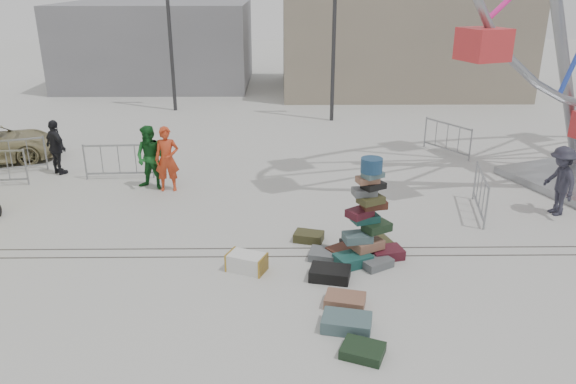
{
  "coord_description": "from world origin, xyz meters",
  "views": [
    {
      "loc": [
        0.86,
        -10.4,
        5.8
      ],
      "look_at": [
        1.01,
        1.67,
        1.11
      ],
      "focal_mm": 35.0,
      "sensor_mm": 36.0,
      "label": 1
    }
  ],
  "objects_px": {
    "lamp_post_left": "(170,7)",
    "pedestrian_green": "(150,158)",
    "barricade_wheel_back": "(447,138)",
    "barricade_wheel_front": "(480,194)",
    "pedestrian_red": "(167,159)",
    "pedestrian_black": "(56,147)",
    "barricade_dummy_b": "(11,156)",
    "pedestrian_grey": "(560,181)",
    "steamer_trunk": "(247,262)",
    "suitcase_tower": "(366,231)",
    "lamp_post_right": "(337,10)",
    "barricade_dummy_c": "(119,161)"
  },
  "relations": [
    {
      "from": "lamp_post_left",
      "to": "pedestrian_green",
      "type": "distance_m",
      "value": 10.75
    },
    {
      "from": "barricade_wheel_back",
      "to": "pedestrian_green",
      "type": "xyz_separation_m",
      "value": [
        -9.44,
        -3.26,
        0.37
      ]
    },
    {
      "from": "barricade_wheel_front",
      "to": "pedestrian_red",
      "type": "distance_m",
      "value": 8.55
    },
    {
      "from": "barricade_wheel_front",
      "to": "pedestrian_green",
      "type": "height_order",
      "value": "pedestrian_green"
    },
    {
      "from": "pedestrian_red",
      "to": "pedestrian_black",
      "type": "bearing_deg",
      "value": 153.56
    },
    {
      "from": "barricade_dummy_b",
      "to": "pedestrian_grey",
      "type": "relative_size",
      "value": 1.11
    },
    {
      "from": "pedestrian_green",
      "to": "barricade_dummy_b",
      "type": "bearing_deg",
      "value": -176.94
    },
    {
      "from": "steamer_trunk",
      "to": "barricade_wheel_back",
      "type": "height_order",
      "value": "barricade_wheel_back"
    },
    {
      "from": "barricade_dummy_b",
      "to": "pedestrian_green",
      "type": "distance_m",
      "value": 4.87
    },
    {
      "from": "suitcase_tower",
      "to": "steamer_trunk",
      "type": "xyz_separation_m",
      "value": [
        -2.56,
        -0.54,
        -0.46
      ]
    },
    {
      "from": "lamp_post_left",
      "to": "barricade_dummy_b",
      "type": "distance_m",
      "value": 10.22
    },
    {
      "from": "lamp_post_right",
      "to": "steamer_trunk",
      "type": "height_order",
      "value": "lamp_post_right"
    },
    {
      "from": "lamp_post_left",
      "to": "pedestrian_black",
      "type": "relative_size",
      "value": 4.68
    },
    {
      "from": "barricade_wheel_back",
      "to": "pedestrian_green",
      "type": "relative_size",
      "value": 1.08
    },
    {
      "from": "suitcase_tower",
      "to": "barricade_wheel_back",
      "type": "relative_size",
      "value": 1.15
    },
    {
      "from": "lamp_post_left",
      "to": "pedestrian_grey",
      "type": "relative_size",
      "value": 4.43
    },
    {
      "from": "barricade_dummy_c",
      "to": "pedestrian_red",
      "type": "distance_m",
      "value": 1.97
    },
    {
      "from": "steamer_trunk",
      "to": "lamp_post_right",
      "type": "bearing_deg",
      "value": 99.52
    },
    {
      "from": "pedestrian_red",
      "to": "pedestrian_grey",
      "type": "bearing_deg",
      "value": -14.95
    },
    {
      "from": "lamp_post_right",
      "to": "steamer_trunk",
      "type": "relative_size",
      "value": 10.07
    },
    {
      "from": "lamp_post_left",
      "to": "pedestrian_red",
      "type": "xyz_separation_m",
      "value": [
        1.53,
        -10.25,
        -3.55
      ]
    },
    {
      "from": "suitcase_tower",
      "to": "barricade_wheel_front",
      "type": "height_order",
      "value": "suitcase_tower"
    },
    {
      "from": "pedestrian_red",
      "to": "suitcase_tower",
      "type": "bearing_deg",
      "value": -44.57
    },
    {
      "from": "lamp_post_left",
      "to": "barricade_dummy_c",
      "type": "xyz_separation_m",
      "value": [
        -0.14,
        -9.27,
        -3.93
      ]
    },
    {
      "from": "suitcase_tower",
      "to": "pedestrian_red",
      "type": "relative_size",
      "value": 1.23
    },
    {
      "from": "lamp_post_right",
      "to": "pedestrian_green",
      "type": "bearing_deg",
      "value": -126.45
    },
    {
      "from": "barricade_wheel_front",
      "to": "pedestrian_green",
      "type": "distance_m",
      "value": 9.07
    },
    {
      "from": "lamp_post_right",
      "to": "barricade_dummy_b",
      "type": "height_order",
      "value": "lamp_post_right"
    },
    {
      "from": "barricade_dummy_c",
      "to": "barricade_wheel_front",
      "type": "xyz_separation_m",
      "value": [
        10.01,
        -2.78,
        0.0
      ]
    },
    {
      "from": "lamp_post_right",
      "to": "barricade_dummy_c",
      "type": "distance_m",
      "value": 10.92
    },
    {
      "from": "barricade_wheel_back",
      "to": "barricade_wheel_front",
      "type": "bearing_deg",
      "value": -39.38
    },
    {
      "from": "lamp_post_right",
      "to": "barricade_dummy_b",
      "type": "distance_m",
      "value": 13.17
    },
    {
      "from": "lamp_post_right",
      "to": "barricade_dummy_b",
      "type": "relative_size",
      "value": 4.0
    },
    {
      "from": "barricade_wheel_front",
      "to": "barricade_wheel_back",
      "type": "bearing_deg",
      "value": 4.12
    },
    {
      "from": "pedestrian_grey",
      "to": "lamp_post_left",
      "type": "bearing_deg",
      "value": -141.38
    },
    {
      "from": "barricade_dummy_b",
      "to": "steamer_trunk",
      "type": "bearing_deg",
      "value": -60.46
    },
    {
      "from": "lamp_post_right",
      "to": "pedestrian_red",
      "type": "xyz_separation_m",
      "value": [
        -5.47,
        -8.25,
        -3.55
      ]
    },
    {
      "from": "barricade_wheel_front",
      "to": "pedestrian_black",
      "type": "xyz_separation_m",
      "value": [
        -12.02,
        3.26,
        0.31
      ]
    },
    {
      "from": "pedestrian_grey",
      "to": "barricade_wheel_back",
      "type": "bearing_deg",
      "value": -171.01
    },
    {
      "from": "lamp_post_right",
      "to": "pedestrian_red",
      "type": "bearing_deg",
      "value": -123.57
    },
    {
      "from": "lamp_post_left",
      "to": "barricade_dummy_b",
      "type": "height_order",
      "value": "lamp_post_left"
    },
    {
      "from": "barricade_wheel_front",
      "to": "pedestrian_grey",
      "type": "distance_m",
      "value": 2.01
    },
    {
      "from": "lamp_post_right",
      "to": "pedestrian_black",
      "type": "relative_size",
      "value": 4.68
    },
    {
      "from": "pedestrian_red",
      "to": "pedestrian_green",
      "type": "xyz_separation_m",
      "value": [
        -0.5,
        0.16,
        -0.01
      ]
    },
    {
      "from": "barricade_dummy_c",
      "to": "pedestrian_red",
      "type": "xyz_separation_m",
      "value": [
        1.66,
        -0.97,
        0.38
      ]
    },
    {
      "from": "barricade_dummy_c",
      "to": "barricade_wheel_back",
      "type": "height_order",
      "value": "same"
    },
    {
      "from": "barricade_wheel_front",
      "to": "suitcase_tower",
      "type": "bearing_deg",
      "value": 136.85
    },
    {
      "from": "suitcase_tower",
      "to": "barricade_wheel_front",
      "type": "bearing_deg",
      "value": 14.12
    },
    {
      "from": "pedestrian_black",
      "to": "barricade_dummy_b",
      "type": "bearing_deg",
      "value": 37.04
    },
    {
      "from": "pedestrian_green",
      "to": "pedestrian_grey",
      "type": "xyz_separation_m",
      "value": [
        10.83,
        -2.0,
        -0.02
      ]
    }
  ]
}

